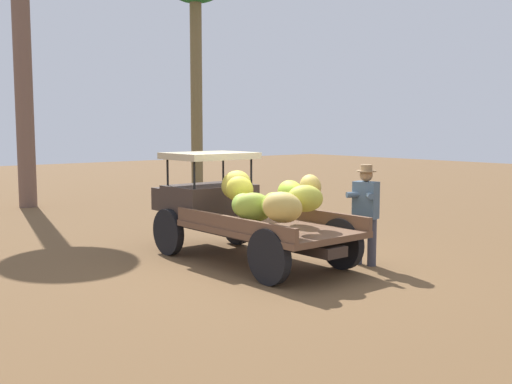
# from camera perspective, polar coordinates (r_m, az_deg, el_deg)

# --- Properties ---
(ground_plane) EXTENTS (60.00, 60.00, 0.00)m
(ground_plane) POSITION_cam_1_polar(r_m,az_deg,el_deg) (10.48, 2.35, -6.83)
(ground_plane) COLOR brown
(truck) EXTENTS (4.51, 1.79, 1.87)m
(truck) POSITION_cam_1_polar(r_m,az_deg,el_deg) (10.75, -1.70, -1.43)
(truck) COLOR #372A23
(truck) RESTS_ON ground
(farmer) EXTENTS (0.53, 0.49, 1.71)m
(farmer) POSITION_cam_1_polar(r_m,az_deg,el_deg) (10.47, 10.18, -1.52)
(farmer) COLOR #41414E
(farmer) RESTS_ON ground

